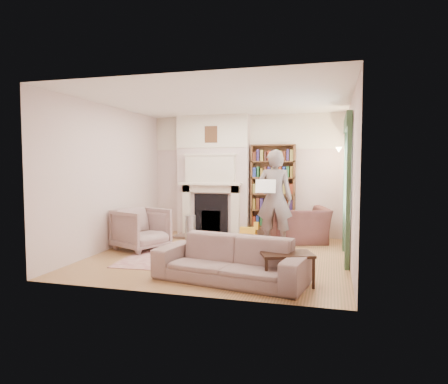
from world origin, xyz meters
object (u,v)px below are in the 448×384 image
(bookcase, at_px, (273,186))
(armchair_left, at_px, (141,229))
(man_reading, at_px, (275,199))
(coffee_table, at_px, (287,269))
(rocking_horse, at_px, (248,233))
(armchair_reading, at_px, (299,225))
(sofa, at_px, (230,259))
(paraffin_heater, at_px, (190,228))

(bookcase, xyz_separation_m, armchair_left, (-2.28, -2.03, -0.77))
(man_reading, distance_m, coffee_table, 2.67)
(man_reading, xyz_separation_m, rocking_horse, (-0.56, 0.12, -0.74))
(bookcase, distance_m, man_reading, 1.12)
(armchair_left, bearing_deg, coffee_table, -93.66)
(armchair_left, distance_m, rocking_horse, 2.19)
(coffee_table, height_order, rocking_horse, rocking_horse)
(armchair_reading, relative_size, sofa, 0.54)
(coffee_table, distance_m, paraffin_heater, 3.65)
(rocking_horse, bearing_deg, bookcase, 77.38)
(paraffin_heater, distance_m, rocking_horse, 1.32)
(armchair_reading, distance_m, man_reading, 0.96)
(armchair_left, height_order, man_reading, man_reading)
(paraffin_heater, height_order, rocking_horse, paraffin_heater)
(bookcase, distance_m, sofa, 3.72)
(armchair_reading, xyz_separation_m, rocking_horse, (-1.01, -0.48, -0.14))
(armchair_left, height_order, sofa, armchair_left)
(man_reading, bearing_deg, sofa, 80.50)
(sofa, relative_size, man_reading, 1.10)
(armchair_reading, distance_m, coffee_table, 3.11)
(bookcase, distance_m, paraffin_heater, 2.10)
(coffee_table, relative_size, rocking_horse, 1.30)
(paraffin_heater, bearing_deg, bookcase, 26.62)
(bookcase, bearing_deg, armchair_reading, -37.16)
(armchair_reading, xyz_separation_m, man_reading, (-0.45, -0.60, 0.60))
(armchair_left, relative_size, sofa, 0.41)
(man_reading, height_order, rocking_horse, man_reading)
(man_reading, bearing_deg, paraffin_heater, -10.55)
(bookcase, xyz_separation_m, sofa, (-0.08, -3.62, -0.86))
(coffee_table, height_order, paraffin_heater, paraffin_heater)
(armchair_left, height_order, rocking_horse, armchair_left)
(man_reading, relative_size, rocking_horse, 3.63)
(coffee_table, xyz_separation_m, paraffin_heater, (-2.41, 2.74, 0.05))
(armchair_left, relative_size, man_reading, 0.45)
(sofa, bearing_deg, armchair_left, 154.20)
(sofa, bearing_deg, armchair_reading, 87.20)
(bookcase, distance_m, armchair_left, 3.15)
(coffee_table, bearing_deg, man_reading, 81.82)
(rocking_horse, bearing_deg, sofa, -75.09)
(bookcase, distance_m, coffee_table, 3.78)
(bookcase, xyz_separation_m, man_reading, (0.19, -1.08, -0.20))
(sofa, distance_m, coffee_table, 0.80)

